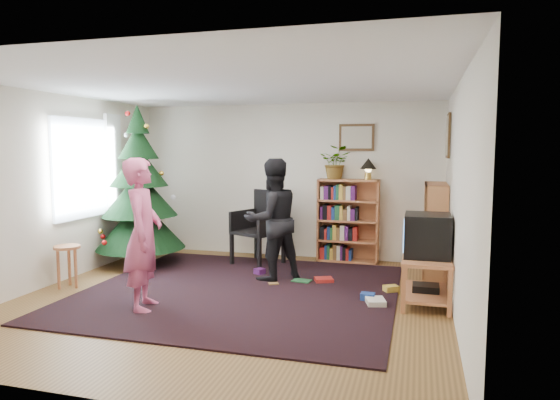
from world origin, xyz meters
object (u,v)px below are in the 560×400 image
(bookshelf_right, at_px, (435,229))
(stool, at_px, (67,255))
(person_standing, at_px, (143,234))
(bookshelf_back, at_px, (348,220))
(table_lamp, at_px, (368,165))
(picture_right, at_px, (448,136))
(crt_tv, at_px, (427,235))
(armchair, at_px, (260,224))
(christmas_tree, at_px, (140,199))
(tv_stand, at_px, (426,275))
(potted_plant, at_px, (336,162))
(picture_back, at_px, (357,137))
(person_by_chair, at_px, (272,220))

(bookshelf_right, relative_size, stool, 2.38)
(person_standing, bearing_deg, bookshelf_back, -49.67)
(stool, bearing_deg, table_lamp, 34.61)
(picture_right, relative_size, crt_tv, 1.08)
(picture_right, distance_m, armchair, 3.03)
(christmas_tree, height_order, tv_stand, christmas_tree)
(bookshelf_right, distance_m, potted_plant, 1.83)
(bookshelf_right, distance_m, table_lamp, 1.44)
(picture_right, xyz_separation_m, person_standing, (-3.27, -2.36, -1.11))
(tv_stand, bearing_deg, picture_right, 78.73)
(armchair, bearing_deg, person_standing, -79.02)
(crt_tv, distance_m, armchair, 2.83)
(armchair, bearing_deg, picture_back, 47.12)
(person_by_chair, distance_m, potted_plant, 1.68)
(picture_back, height_order, stool, picture_back)
(christmas_tree, height_order, table_lamp, christmas_tree)
(christmas_tree, xyz_separation_m, crt_tv, (4.19, -0.80, -0.22))
(bookshelf_back, xyz_separation_m, person_standing, (-1.85, -2.95, 0.18))
(table_lamp, bearing_deg, stool, -145.39)
(picture_back, xyz_separation_m, potted_plant, (-0.30, -0.14, -0.39))
(picture_right, xyz_separation_m, potted_plant, (-1.62, 0.59, -0.39))
(armchair, height_order, person_by_chair, person_by_chair)
(person_by_chair, distance_m, table_lamp, 1.91)
(bookshelf_right, relative_size, table_lamp, 3.92)
(picture_right, bearing_deg, person_standing, -144.13)
(bookshelf_right, distance_m, person_by_chair, 2.27)
(picture_back, height_order, person_by_chair, picture_back)
(picture_right, distance_m, bookshelf_back, 2.01)
(tv_stand, bearing_deg, crt_tv, 180.00)
(person_standing, distance_m, potted_plant, 3.46)
(bookshelf_back, distance_m, crt_tv, 2.21)
(bookshelf_back, bearing_deg, stool, -143.00)
(tv_stand, relative_size, person_by_chair, 0.59)
(person_by_chair, bearing_deg, picture_right, 155.51)
(christmas_tree, xyz_separation_m, stool, (-0.23, -1.38, -0.59))
(armchair, relative_size, person_standing, 0.67)
(tv_stand, bearing_deg, armchair, 150.47)
(bookshelf_right, xyz_separation_m, tv_stand, (-0.12, -1.28, -0.34))
(christmas_tree, distance_m, stool, 1.52)
(picture_back, bearing_deg, table_lamp, -33.72)
(tv_stand, xyz_separation_m, crt_tv, (-0.00, 0.00, 0.46))
(picture_back, distance_m, person_by_chair, 2.10)
(picture_back, relative_size, bookshelf_right, 0.42)
(bookshelf_right, bearing_deg, armchair, 87.44)
(tv_stand, xyz_separation_m, person_standing, (-3.01, -1.08, 0.51))
(christmas_tree, bearing_deg, table_lamp, 17.89)
(christmas_tree, bearing_deg, bookshelf_right, 6.40)
(crt_tv, relative_size, person_standing, 0.33)
(picture_back, xyz_separation_m, person_standing, (-1.94, -3.09, -1.11))
(stool, bearing_deg, bookshelf_back, 37.00)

